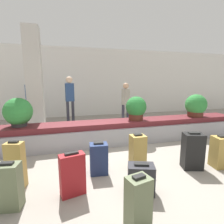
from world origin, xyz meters
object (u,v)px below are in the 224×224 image
object	(u,v)px
potted_plant_0	(196,106)
traveler_2	(31,97)
suitcase_6	(138,202)
pillar	(35,83)
suitcase_0	(99,159)
suitcase_5	(141,179)
suitcase_1	(72,174)
suitcase_7	(222,152)
suitcase_4	(193,151)
potted_plant_1	(18,112)
suitcase_8	(9,186)
traveler_0	(126,100)
suitcase_2	(138,152)
suitcase_3	(16,165)
potted_plant_2	(136,108)
traveler_1	(70,95)

from	to	relation	value
potted_plant_0	traveler_2	world-z (taller)	traveler_2
suitcase_6	traveler_2	distance (m)	6.01
pillar	suitcase_0	size ratio (longest dim) A/B	5.40
suitcase_5	suitcase_1	bearing A→B (deg)	-174.28
suitcase_5	potted_plant_0	bearing A→B (deg)	56.95
suitcase_7	potted_plant_0	xyz separation A→B (m)	(0.95, 1.88, 0.62)
suitcase_4	potted_plant_1	distance (m)	3.91
suitcase_4	potted_plant_0	distance (m)	2.42
suitcase_7	pillar	bearing A→B (deg)	148.15
suitcase_8	traveler_0	xyz separation A→B (m)	(3.05, 4.05, 0.64)
suitcase_5	suitcase_6	world-z (taller)	suitcase_6
pillar	potted_plant_1	world-z (taller)	pillar
traveler_0	traveler_2	distance (m)	3.64
potted_plant_1	potted_plant_0	bearing A→B (deg)	-1.14
suitcase_2	suitcase_4	size ratio (longest dim) A/B	0.94
suitcase_1	suitcase_4	distance (m)	2.26
suitcase_2	suitcase_6	bearing A→B (deg)	-114.45
suitcase_3	traveler_2	size ratio (longest dim) A/B	0.43
suitcase_5	suitcase_7	bearing A→B (deg)	28.92
suitcase_7	traveler_0	distance (m)	3.97
suitcase_3	potted_plant_2	size ratio (longest dim) A/B	1.17
suitcase_4	suitcase_6	bearing A→B (deg)	-130.87
traveler_2	suitcase_5	bearing A→B (deg)	-43.58
traveler_1	traveler_2	bearing A→B (deg)	162.99
suitcase_4	suitcase_6	xyz separation A→B (m)	(-1.56, -1.00, -0.04)
suitcase_0	potted_plant_0	world-z (taller)	potted_plant_0
suitcase_7	traveler_1	size ratio (longest dim) A/B	0.35
suitcase_6	traveler_0	world-z (taller)	traveler_0
suitcase_1	suitcase_4	xyz separation A→B (m)	(2.25, 0.21, 0.03)
suitcase_1	suitcase_8	distance (m)	0.81
pillar	potted_plant_2	world-z (taller)	pillar
suitcase_8	traveler_0	distance (m)	5.11
pillar	suitcase_8	size ratio (longest dim) A/B	4.94
suitcase_1	traveler_0	xyz separation A→B (m)	(2.24, 3.98, 0.63)
suitcase_4	potted_plant_1	world-z (taller)	potted_plant_1
suitcase_6	suitcase_7	world-z (taller)	same
suitcase_1	potted_plant_1	world-z (taller)	potted_plant_1
suitcase_0	suitcase_3	bearing A→B (deg)	-171.45
suitcase_3	potted_plant_2	xyz separation A→B (m)	(2.68, 1.58, 0.56)
traveler_1	suitcase_0	bearing A→B (deg)	-95.01
suitcase_1	suitcase_6	size ratio (longest dim) A/B	1.03
pillar	suitcase_3	distance (m)	3.06
potted_plant_1	traveler_1	xyz separation A→B (m)	(1.28, 2.55, 0.19)
suitcase_7	suitcase_2	bearing A→B (deg)	173.75
potted_plant_2	suitcase_1	bearing A→B (deg)	-132.54
potted_plant_1	traveler_0	bearing A→B (deg)	29.32
traveler_2	suitcase_0	bearing A→B (deg)	-45.52
suitcase_8	pillar	bearing A→B (deg)	100.26
suitcase_3	suitcase_6	distance (m)	1.96
suitcase_0	suitcase_3	size ratio (longest dim) A/B	0.77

